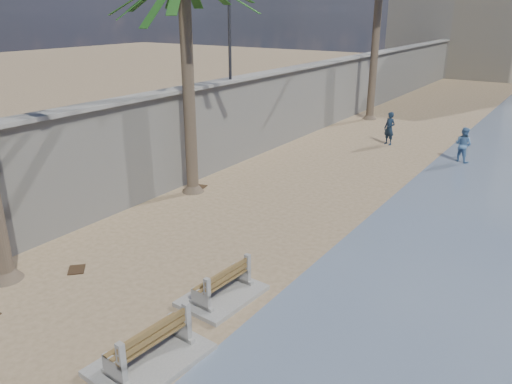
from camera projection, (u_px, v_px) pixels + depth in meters
The scene contains 10 objects.
ground_plane at pixel (73, 362), 9.45m from camera, with size 140.00×140.00×0.00m, color #94795A.
seawall at pixel (317, 98), 27.16m from camera, with size 0.45×70.00×3.50m, color gray.
wall_cap at pixel (318, 64), 26.54m from camera, with size 0.80×70.00×0.12m, color gray.
end_building at pixel (500, 1), 48.63m from camera, with size 18.00×12.00×14.00m, color #B7AA93.
bench_near at pixel (149, 345), 9.31m from camera, with size 1.62×2.24×0.90m.
bench_far at pixel (222, 284), 11.45m from camera, with size 1.43×2.01×0.81m.
person_a at pixel (390, 126), 24.32m from camera, with size 0.67×0.45×1.85m, color #142337.
person_b at pixel (463, 143), 21.58m from camera, with size 0.82×0.64×1.70m, color #527BAA.
debris_c at pixel (195, 188), 18.63m from camera, with size 0.79×0.63×0.03m, color #382616.
debris_d at pixel (77, 270), 12.78m from camera, with size 0.49×0.39×0.03m, color #382616.
Camera 1 is at (7.21, -4.51, 6.29)m, focal length 35.00 mm.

